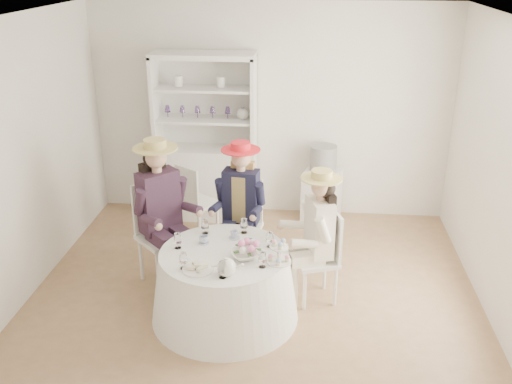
{
  "coord_description": "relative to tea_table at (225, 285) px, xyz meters",
  "views": [
    {
      "loc": [
        0.49,
        -5.0,
        3.2
      ],
      "look_at": [
        0.0,
        0.1,
        1.05
      ],
      "focal_mm": 40.0,
      "sensor_mm": 36.0,
      "label": 1
    }
  ],
  "objects": [
    {
      "name": "guest_mid",
      "position": [
        0.04,
        0.92,
        0.47
      ],
      "size": [
        0.53,
        0.56,
        1.44
      ],
      "rotation": [
        0.0,
        0.0,
        -0.14
      ],
      "color": "silver",
      "rests_on": "ground"
    },
    {
      "name": "guest_left",
      "position": [
        -0.72,
        0.57,
        0.54
      ],
      "size": [
        0.66,
        0.66,
        1.55
      ],
      "rotation": [
        0.0,
        0.0,
        0.78
      ],
      "color": "silver",
      "rests_on": "ground"
    },
    {
      "name": "side_table",
      "position": [
        0.93,
        2.22,
        -0.0
      ],
      "size": [
        0.53,
        0.53,
        0.67
      ],
      "primitive_type": "cube",
      "rotation": [
        0.0,
        0.0,
        -0.28
      ],
      "color": "silver",
      "rests_on": "ground"
    },
    {
      "name": "cupcake_stand",
      "position": [
        0.51,
        -0.12,
        0.42
      ],
      "size": [
        0.22,
        0.22,
        0.21
      ],
      "rotation": [
        0.0,
        0.0,
        -0.42
      ],
      "color": "white",
      "rests_on": "tea_table"
    },
    {
      "name": "ground",
      "position": [
        0.24,
        0.47,
        -0.34
      ],
      "size": [
        4.5,
        4.5,
        0.0
      ],
      "primitive_type": "plane",
      "color": "#8B6745",
      "rests_on": "ground"
    },
    {
      "name": "stemware_set",
      "position": [
        0.0,
        -0.0,
        0.42
      ],
      "size": [
        0.92,
        0.93,
        0.15
      ],
      "color": "white",
      "rests_on": "tea_table"
    },
    {
      "name": "hutch",
      "position": [
        -0.55,
        2.24,
        0.41
      ],
      "size": [
        1.31,
        0.63,
        2.12
      ],
      "rotation": [
        0.0,
        0.0,
        -0.13
      ],
      "color": "silver",
      "rests_on": "ground"
    },
    {
      "name": "wall_front",
      "position": [
        0.24,
        -1.53,
        1.01
      ],
      "size": [
        4.5,
        0.0,
        4.5
      ],
      "primitive_type": "plane",
      "rotation": [
        -1.57,
        0.0,
        0.0
      ],
      "color": "silver",
      "rests_on": "ground"
    },
    {
      "name": "ceiling",
      "position": [
        0.24,
        0.47,
        2.36
      ],
      "size": [
        4.5,
        4.5,
        0.0
      ],
      "primitive_type": "plane",
      "rotation": [
        3.14,
        0.0,
        0.0
      ],
      "color": "white",
      "rests_on": "wall_back"
    },
    {
      "name": "guest_right",
      "position": [
        0.84,
        0.37,
        0.44
      ],
      "size": [
        0.56,
        0.52,
        1.37
      ],
      "rotation": [
        0.0,
        0.0,
        -1.25
      ],
      "color": "silver",
      "rests_on": "ground"
    },
    {
      "name": "wall_left",
      "position": [
        -2.01,
        0.47,
        1.01
      ],
      "size": [
        0.0,
        4.5,
        4.5
      ],
      "primitive_type": "plane",
      "rotation": [
        1.57,
        0.0,
        1.57
      ],
      "color": "silver",
      "rests_on": "ground"
    },
    {
      "name": "teacup_b",
      "position": [
        0.06,
        0.29,
        0.38
      ],
      "size": [
        0.09,
        0.09,
        0.07
      ],
      "primitive_type": "imported",
      "rotation": [
        0.0,
        0.0,
        -0.2
      ],
      "color": "white",
      "rests_on": "tea_table"
    },
    {
      "name": "flower_arrangement",
      "position": [
        0.21,
        -0.0,
        0.43
      ],
      "size": [
        0.18,
        0.18,
        0.07
      ],
      "rotation": [
        0.0,
        0.0,
        -0.02
      ],
      "color": "pink",
      "rests_on": "tea_table"
    },
    {
      "name": "teacup_c",
      "position": [
        0.22,
        0.14,
        0.38
      ],
      "size": [
        0.11,
        0.11,
        0.07
      ],
      "primitive_type": "imported",
      "rotation": [
        0.0,
        0.0,
        0.41
      ],
      "color": "white",
      "rests_on": "tea_table"
    },
    {
      "name": "flower_bowl",
      "position": [
        0.2,
        -0.09,
        0.37
      ],
      "size": [
        0.31,
        0.31,
        0.06
      ],
      "primitive_type": "imported",
      "rotation": [
        0.0,
        0.0,
        0.4
      ],
      "color": "white",
      "rests_on": "tea_table"
    },
    {
      "name": "teacup_a",
      "position": [
        -0.21,
        0.16,
        0.38
      ],
      "size": [
        0.1,
        0.1,
        0.07
      ],
      "primitive_type": "imported",
      "rotation": [
        0.0,
        0.0,
        -0.21
      ],
      "color": "white",
      "rests_on": "tea_table"
    },
    {
      "name": "spare_chair",
      "position": [
        -0.59,
        1.56,
        0.17
      ],
      "size": [
        0.54,
        0.54,
        0.94
      ],
      "rotation": [
        0.0,
        0.0,
        2.53
      ],
      "color": "silver",
      "rests_on": "ground"
    },
    {
      "name": "wall_right",
      "position": [
        2.49,
        0.47,
        1.01
      ],
      "size": [
        0.0,
        4.5,
        4.5
      ],
      "primitive_type": "plane",
      "rotation": [
        1.57,
        0.0,
        -1.57
      ],
      "color": "silver",
      "rests_on": "ground"
    },
    {
      "name": "tea_table",
      "position": [
        0.0,
        0.0,
        0.0
      ],
      "size": [
        1.39,
        1.39,
        0.68
      ],
      "rotation": [
        0.0,
        0.0,
        0.23
      ],
      "color": "white",
      "rests_on": "ground"
    },
    {
      "name": "hatbox",
      "position": [
        0.93,
        2.22,
        0.5
      ],
      "size": [
        0.41,
        0.41,
        0.33
      ],
      "primitive_type": "cylinder",
      "rotation": [
        0.0,
        0.0,
        -0.27
      ],
      "color": "black",
      "rests_on": "side_table"
    },
    {
      "name": "wall_back",
      "position": [
        0.24,
        2.47,
        1.01
      ],
      "size": [
        4.5,
        0.0,
        4.5
      ],
      "primitive_type": "plane",
      "rotation": [
        1.57,
        0.0,
        0.0
      ],
      "color": "silver",
      "rests_on": "ground"
    },
    {
      "name": "table_teapot",
      "position": [
        0.08,
        -0.38,
        0.42
      ],
      "size": [
        0.23,
        0.16,
        0.17
      ],
      "rotation": [
        0.0,
        0.0,
        -0.14
      ],
      "color": "white",
      "rests_on": "tea_table"
    },
    {
      "name": "sandwich_plate",
      "position": [
        -0.18,
        -0.33,
        0.36
      ],
      "size": [
        0.27,
        0.27,
        0.06
      ],
      "rotation": [
        0.0,
        0.0,
        0.43
      ],
      "color": "white",
      "rests_on": "tea_table"
    }
  ]
}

